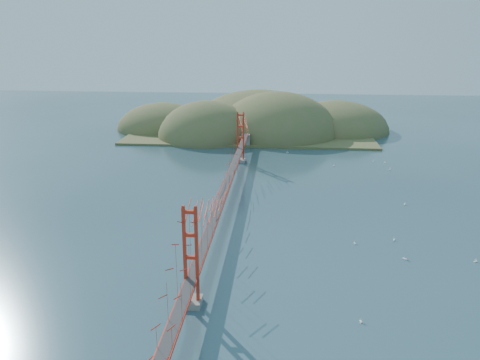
{
  "coord_description": "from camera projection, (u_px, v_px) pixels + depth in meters",
  "views": [
    {
      "loc": [
        9.28,
        -74.51,
        28.72
      ],
      "look_at": [
        2.57,
        0.0,
        5.12
      ],
      "focal_mm": 35.0,
      "sensor_mm": 36.0,
      "label": 1
    }
  ],
  "objects": [
    {
      "name": "sailboat_8",
      "position": [
        390.0,
        169.0,
        102.56
      ],
      "size": [
        0.69,
        0.69,
        0.73
      ],
      "color": "white",
      "rests_on": "ground"
    },
    {
      "name": "sailboat_4",
      "position": [
        405.0,
        204.0,
        81.71
      ],
      "size": [
        0.5,
        0.57,
        0.65
      ],
      "color": "white",
      "rests_on": "ground"
    },
    {
      "name": "bridge",
      "position": [
        225.0,
        169.0,
        78.27
      ],
      "size": [
        2.2,
        94.4,
        12.0
      ],
      "color": "gray",
      "rests_on": "ground"
    },
    {
      "name": "sailboat_14",
      "position": [
        394.0,
        239.0,
        67.66
      ],
      "size": [
        0.56,
        0.6,
        0.68
      ],
      "color": "white",
      "rests_on": "ground"
    },
    {
      "name": "sailboat_0",
      "position": [
        355.0,
        243.0,
        66.6
      ],
      "size": [
        0.51,
        0.53,
        0.59
      ],
      "color": "white",
      "rests_on": "ground"
    },
    {
      "name": "sailboat_10",
      "position": [
        361.0,
        321.0,
        48.57
      ],
      "size": [
        0.48,
        0.53,
        0.6
      ],
      "color": "white",
      "rests_on": "ground"
    },
    {
      "name": "sailboat_7",
      "position": [
        334.0,
        165.0,
        105.54
      ],
      "size": [
        0.56,
        0.56,
        0.6
      ],
      "color": "white",
      "rests_on": "ground"
    },
    {
      "name": "sailboat_6",
      "position": [
        405.0,
        258.0,
        62.01
      ],
      "size": [
        0.71,
        0.71,
        0.74
      ],
      "color": "white",
      "rests_on": "ground"
    },
    {
      "name": "sailboat_12",
      "position": [
        287.0,
        152.0,
        117.28
      ],
      "size": [
        0.59,
        0.51,
        0.68
      ],
      "color": "white",
      "rests_on": "ground"
    },
    {
      "name": "sailboat_17",
      "position": [
        385.0,
        163.0,
        107.65
      ],
      "size": [
        0.54,
        0.51,
        0.61
      ],
      "color": "white",
      "rests_on": "ground"
    },
    {
      "name": "ground",
      "position": [
        225.0,
        208.0,
        80.21
      ],
      "size": [
        320.0,
        320.0,
        0.0
      ],
      "primitive_type": "plane",
      "color": "#294452",
      "rests_on": "ground"
    },
    {
      "name": "sailboat_13",
      "position": [
        476.0,
        261.0,
        61.29
      ],
      "size": [
        0.54,
        0.54,
        0.61
      ],
      "color": "white",
      "rests_on": "ground"
    },
    {
      "name": "far_headlands",
      "position": [
        259.0,
        130.0,
        145.09
      ],
      "size": [
        84.0,
        58.0,
        25.0
      ],
      "color": "brown",
      "rests_on": "ground"
    },
    {
      "name": "sailboat_15",
      "position": [
        374.0,
        161.0,
        109.19
      ],
      "size": [
        0.45,
        0.49,
        0.55
      ],
      "color": "white",
      "rests_on": "ground"
    }
  ]
}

